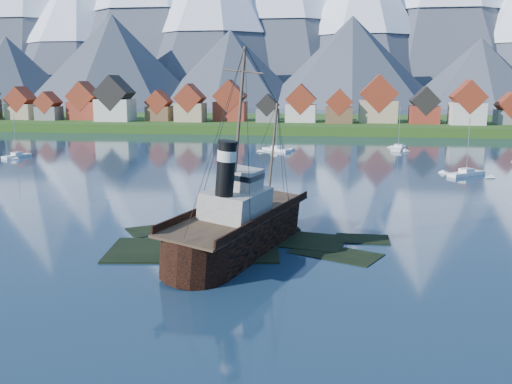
# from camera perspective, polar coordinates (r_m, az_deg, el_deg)

# --- Properties ---
(ground) EXTENTS (1400.00, 1400.00, 0.00)m
(ground) POSITION_cam_1_polar(r_m,az_deg,el_deg) (62.64, -3.11, -5.47)
(ground) COLOR #172C41
(ground) RESTS_ON ground
(shoal) EXTENTS (31.71, 21.24, 1.14)m
(shoal) POSITION_cam_1_polar(r_m,az_deg,el_deg) (64.45, -1.18, -5.30)
(shoal) COLOR black
(shoal) RESTS_ON ground
(shore_bank) EXTENTS (600.00, 80.00, 3.20)m
(shore_bank) POSITION_cam_1_polar(r_m,az_deg,el_deg) (229.87, 5.25, 6.52)
(shore_bank) COLOR #1E4313
(shore_bank) RESTS_ON ground
(seawall) EXTENTS (600.00, 2.50, 2.00)m
(seawall) POSITION_cam_1_polar(r_m,az_deg,el_deg) (192.07, 4.64, 5.66)
(seawall) COLOR #3F3D38
(seawall) RESTS_ON ground
(town) EXTENTS (250.96, 16.69, 17.30)m
(town) POSITION_cam_1_polar(r_m,az_deg,el_deg) (215.99, -3.87, 8.64)
(town) COLOR maroon
(town) RESTS_ON ground
(mountains) EXTENTS (965.00, 340.00, 205.00)m
(mountains) POSITION_cam_1_polar(r_m,az_deg,el_deg) (545.02, 7.18, 18.46)
(mountains) COLOR #2D333D
(mountains) RESTS_ON ground
(tugboat_wreck) EXTENTS (6.51, 28.06, 22.23)m
(tugboat_wreck) POSITION_cam_1_polar(r_m,az_deg,el_deg) (61.55, -1.60, -3.05)
(tugboat_wreck) COLOR black
(tugboat_wreck) RESTS_ON ground
(sailboat_b) EXTENTS (4.06, 7.64, 10.77)m
(sailboat_b) POSITION_cam_1_polar(r_m,az_deg,el_deg) (146.86, -22.80, 3.29)
(sailboat_b) COLOR white
(sailboat_b) RESTS_ON ground
(sailboat_c) EXTENTS (8.08, 7.22, 11.20)m
(sailboat_c) POSITION_cam_1_polar(r_m,az_deg,el_deg) (148.30, 2.06, 4.21)
(sailboat_c) COLOR white
(sailboat_c) RESTS_ON ground
(sailboat_d) EXTENTS (7.88, 7.03, 11.57)m
(sailboat_d) POSITION_cam_1_polar(r_m,az_deg,el_deg) (116.46, 20.28, 1.68)
(sailboat_d) COLOR white
(sailboat_d) RESTS_ON ground
(sailboat_e) EXTENTS (4.80, 10.28, 11.56)m
(sailboat_e) POSITION_cam_1_polar(r_m,az_deg,el_deg) (155.94, 14.05, 4.23)
(sailboat_e) COLOR white
(sailboat_e) RESTS_ON ground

